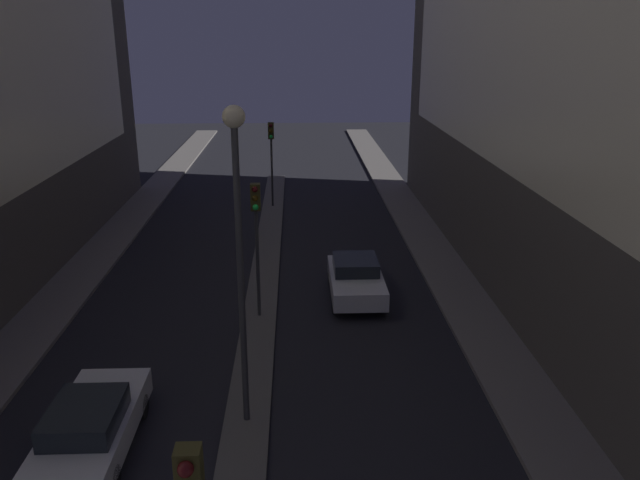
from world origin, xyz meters
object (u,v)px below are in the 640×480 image
object	(u,v)px
traffic_light_far	(271,145)
car_right_lane	(356,279)
traffic_light_mid	(256,221)
car_left_lane	(91,427)
street_lamp	(238,219)

from	to	relation	value
traffic_light_far	car_right_lane	xyz separation A→B (m)	(3.52, -12.74, -2.80)
traffic_light_mid	car_left_lane	world-z (taller)	traffic_light_mid
car_right_lane	street_lamp	bearing A→B (deg)	-114.32
traffic_light_far	car_right_lane	bearing A→B (deg)	-74.53
traffic_light_far	car_right_lane	size ratio (longest dim) A/B	1.15
street_lamp	traffic_light_far	bearing A→B (deg)	90.00
traffic_light_far	car_left_lane	bearing A→B (deg)	-99.23
traffic_light_mid	car_left_lane	xyz separation A→B (m)	(-3.52, -7.26, -2.79)
traffic_light_mid	car_left_lane	bearing A→B (deg)	-115.89
traffic_light_mid	street_lamp	bearing A→B (deg)	-90.00
traffic_light_far	car_left_lane	size ratio (longest dim) A/B	1.05
street_lamp	car_left_lane	bearing A→B (deg)	-162.04
traffic_light_mid	traffic_light_far	xyz separation A→B (m)	(0.00, 14.42, 0.00)
traffic_light_mid	traffic_light_far	distance (m)	14.42
traffic_light_mid	car_left_lane	size ratio (longest dim) A/B	1.05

